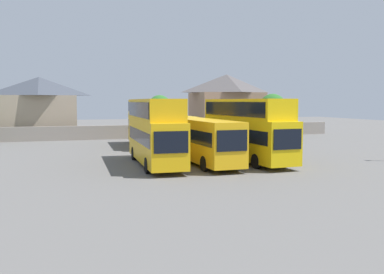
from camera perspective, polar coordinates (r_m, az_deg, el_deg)
ground at (r=51.78m, az=-5.03°, el=-0.76°), size 140.00×140.00×0.00m
depot_boundary_wall at (r=58.02m, az=-6.44°, el=0.71°), size 56.00×0.50×1.80m
bus_1 at (r=33.35m, az=-4.93°, el=1.16°), size 3.05×11.54×5.10m
bus_2 at (r=33.89m, az=1.45°, el=-0.23°), size 2.85×11.01×3.52m
bus_3 at (r=35.73m, az=7.16°, el=1.39°), size 3.16×12.06×5.12m
bus_4 at (r=47.59m, az=-6.18°, el=2.23°), size 3.10×10.35×5.13m
bus_5 at (r=48.87m, az=-2.69°, el=1.19°), size 2.63×11.87×3.37m
house_terrace_left at (r=62.58m, az=-19.44°, el=3.79°), size 9.95×7.74×8.23m
house_terrace_centre at (r=68.82m, az=4.56°, el=4.50°), size 10.70×8.39×9.16m
tree_behind_wall at (r=60.93m, az=-4.29°, el=3.90°), size 3.32×3.32×5.80m
tree_right_of_lot at (r=62.15m, az=10.56°, el=3.86°), size 3.78×3.78×6.00m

